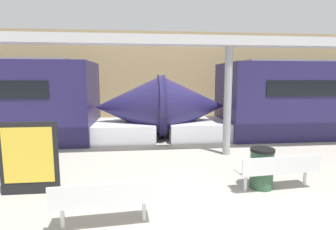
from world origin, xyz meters
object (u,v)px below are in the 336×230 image
Objects in this scene: bench_near at (104,199)px; trash_bin at (262,168)px; poster_board at (29,158)px; bench_far at (279,168)px; support_column_near at (228,102)px.

bench_near is 3.56m from trash_bin.
bench_near is 1.09× the size of poster_board.
bench_far is 0.36m from trash_bin.
bench_near is 1.88× the size of trash_bin.
poster_board is (-5.39, 0.37, 0.30)m from bench_far.
support_column_near is at bearing 88.56° from trash_bin.
poster_board reaches higher than bench_near.
bench_near is 3.81m from bench_far.
support_column_near reaches higher than bench_near.
bench_near is at bearing -168.24° from bench_far.
poster_board is (-1.74, 1.46, 0.30)m from bench_near.
bench_far is 1.19× the size of poster_board.
trash_bin is at bearing -2.40° from poster_board.
support_column_near is at bearing 44.42° from bench_near.
bench_near and bench_far have the same top height.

